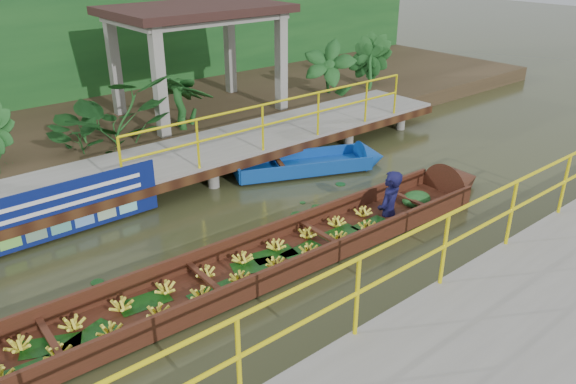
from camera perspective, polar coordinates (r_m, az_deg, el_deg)
ground at (r=9.34m, az=-3.60°, el=-6.27°), size 80.00×80.00×0.00m
land_strip at (r=15.46m, az=-20.56°, el=5.85°), size 30.00×8.00×0.45m
far_dock at (r=11.81m, az=-13.58°, el=2.49°), size 16.00×2.06×1.66m
near_dock at (r=7.61m, az=22.95°, el=-13.83°), size 18.00×2.40×1.73m
pavilion at (r=15.07m, az=-9.30°, el=16.79°), size 4.40×3.00×3.00m
foliage_backdrop at (r=17.39m, az=-24.46°, el=13.26°), size 30.00×0.80×4.00m
vendor_boat at (r=8.97m, az=-0.75°, el=-5.97°), size 10.95×1.48×2.18m
moored_blue_boat at (r=12.69m, az=5.02°, el=3.07°), size 3.55×2.19×0.83m
blue_banner at (r=10.30m, az=-21.04°, el=-1.42°), size 3.12×0.04×0.98m
tropical_plants at (r=13.94m, az=-11.20°, el=8.65°), size 13.98×0.98×1.23m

